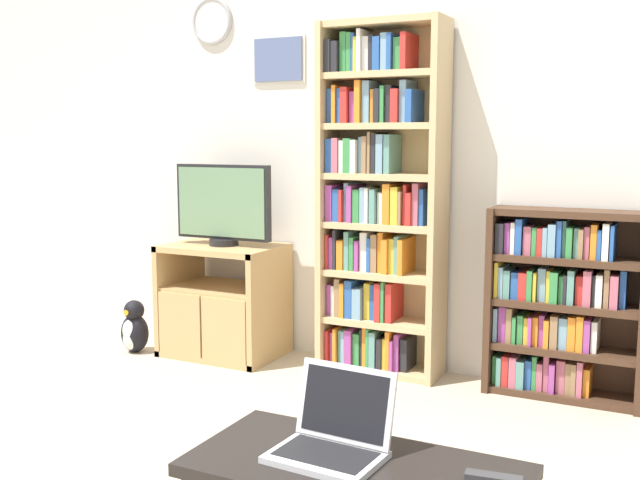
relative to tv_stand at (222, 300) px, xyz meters
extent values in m
cube|color=silver|center=(0.95, 0.32, 0.95)|extent=(6.92, 0.06, 2.60)
torus|color=#B2B2B7|center=(-0.23, 0.28, 1.75)|extent=(0.30, 0.03, 0.30)
cylinder|color=white|center=(-0.23, 0.28, 1.75)|extent=(0.25, 0.02, 0.25)
cube|color=silver|center=(0.26, 0.28, 1.48)|extent=(0.37, 0.01, 0.29)
cube|color=slate|center=(0.26, 0.28, 1.48)|extent=(0.33, 0.02, 0.26)
cube|color=tan|center=(-0.34, 0.02, 0.00)|extent=(0.04, 0.50, 0.70)
cube|color=tan|center=(0.34, 0.02, 0.00)|extent=(0.04, 0.50, 0.70)
cube|color=tan|center=(0.00, 0.02, 0.33)|extent=(0.71, 0.50, 0.04)
cube|color=tan|center=(0.00, 0.02, -0.33)|extent=(0.71, 0.50, 0.04)
cube|color=tan|center=(0.00, 0.02, 0.07)|extent=(0.64, 0.47, 0.04)
cube|color=tan|center=(-0.16, -0.22, -0.12)|extent=(0.31, 0.02, 0.38)
cube|color=tan|center=(0.16, -0.22, -0.12)|extent=(0.31, 0.02, 0.38)
cylinder|color=black|center=(0.02, 0.00, 0.37)|extent=(0.18, 0.18, 0.04)
cube|color=black|center=(0.02, 0.00, 0.62)|extent=(0.65, 0.05, 0.46)
cube|color=slate|center=(0.02, -0.02, 0.62)|extent=(0.62, 0.01, 0.42)
cube|color=tan|center=(0.67, 0.13, 0.65)|extent=(0.04, 0.29, 2.00)
cube|color=tan|center=(1.35, 0.13, 0.65)|extent=(0.04, 0.29, 2.00)
cube|color=tan|center=(1.01, 0.26, 0.65)|extent=(0.71, 0.02, 2.00)
cube|color=tan|center=(1.01, 0.13, -0.33)|extent=(0.64, 0.25, 0.04)
cube|color=tan|center=(1.01, 0.13, -0.05)|extent=(0.64, 0.25, 0.04)
cube|color=tan|center=(1.01, 0.13, 0.23)|extent=(0.64, 0.25, 0.04)
cube|color=tan|center=(1.01, 0.13, 0.51)|extent=(0.64, 0.25, 0.04)
cube|color=tan|center=(1.01, 0.13, 0.79)|extent=(0.64, 0.25, 0.04)
cube|color=tan|center=(1.01, 0.13, 1.07)|extent=(0.64, 0.25, 0.04)
cube|color=tan|center=(1.01, 0.13, 1.35)|extent=(0.64, 0.25, 0.04)
cube|color=tan|center=(1.01, 0.13, 1.63)|extent=(0.64, 0.25, 0.04)
cube|color=red|center=(0.71, 0.14, -0.22)|extent=(0.02, 0.21, 0.19)
cube|color=#9E4293|center=(0.73, 0.14, -0.23)|extent=(0.03, 0.18, 0.18)
cube|color=orange|center=(0.76, 0.14, -0.21)|extent=(0.02, 0.22, 0.21)
cube|color=#5B9389|center=(0.79, 0.15, -0.22)|extent=(0.02, 0.18, 0.20)
cube|color=#759EB7|center=(0.81, 0.14, -0.22)|extent=(0.02, 0.20, 0.20)
cube|color=#9E4293|center=(0.85, 0.14, -0.21)|extent=(0.04, 0.21, 0.21)
cube|color=#388947|center=(0.89, 0.14, -0.22)|extent=(0.04, 0.19, 0.19)
cube|color=#232328|center=(0.92, 0.15, -0.21)|extent=(0.02, 0.18, 0.22)
cube|color=orange|center=(0.94, 0.14, -0.20)|extent=(0.02, 0.19, 0.23)
cube|color=#388947|center=(0.97, 0.14, -0.20)|extent=(0.02, 0.22, 0.23)
cube|color=#5B9389|center=(1.00, 0.14, -0.21)|extent=(0.04, 0.22, 0.22)
cube|color=#232328|center=(1.04, 0.14, -0.22)|extent=(0.03, 0.21, 0.18)
cube|color=gold|center=(1.07, 0.14, -0.22)|extent=(0.02, 0.20, 0.18)
cube|color=orange|center=(1.09, 0.14, -0.20)|extent=(0.02, 0.22, 0.23)
cube|color=#9E4293|center=(1.12, 0.13, -0.23)|extent=(0.02, 0.22, 0.18)
cube|color=#9E4293|center=(1.14, 0.14, -0.21)|extent=(0.03, 0.19, 0.21)
cube|color=#232328|center=(1.18, 0.15, -0.22)|extent=(0.04, 0.17, 0.19)
cube|color=#9E4293|center=(0.71, 0.15, 0.06)|extent=(0.03, 0.18, 0.18)
cube|color=white|center=(0.74, 0.14, 0.06)|extent=(0.02, 0.19, 0.18)
cube|color=#93704C|center=(0.77, 0.14, 0.08)|extent=(0.03, 0.21, 0.23)
cube|color=orange|center=(0.81, 0.14, 0.07)|extent=(0.03, 0.22, 0.20)
cube|color=#2856A8|center=(0.85, 0.14, 0.08)|extent=(0.04, 0.21, 0.22)
cube|color=#759EB7|center=(0.88, 0.14, 0.06)|extent=(0.03, 0.21, 0.18)
cube|color=#759EB7|center=(0.91, 0.13, 0.06)|extent=(0.03, 0.22, 0.18)
cube|color=gold|center=(0.95, 0.15, 0.07)|extent=(0.04, 0.18, 0.21)
cube|color=#2856A8|center=(0.99, 0.15, 0.07)|extent=(0.04, 0.18, 0.21)
cube|color=red|center=(1.03, 0.13, 0.08)|extent=(0.04, 0.22, 0.22)
cube|color=#388947|center=(1.06, 0.14, 0.08)|extent=(0.02, 0.22, 0.23)
cube|color=red|center=(1.09, 0.14, 0.08)|extent=(0.04, 0.20, 0.22)
cube|color=red|center=(0.71, 0.14, 0.35)|extent=(0.02, 0.21, 0.20)
cube|color=#9E4293|center=(0.73, 0.14, 0.34)|extent=(0.02, 0.20, 0.19)
cube|color=#232328|center=(0.75, 0.14, 0.36)|extent=(0.02, 0.21, 0.23)
cube|color=orange|center=(0.79, 0.14, 0.33)|extent=(0.04, 0.20, 0.17)
cube|color=#5B9389|center=(0.83, 0.14, 0.36)|extent=(0.03, 0.19, 0.22)
cube|color=#388947|center=(0.86, 0.14, 0.34)|extent=(0.03, 0.20, 0.19)
cube|color=#9E4293|center=(0.89, 0.14, 0.33)|extent=(0.02, 0.20, 0.17)
cube|color=white|center=(0.93, 0.15, 0.36)|extent=(0.04, 0.18, 0.22)
cube|color=#2856A8|center=(0.97, 0.14, 0.34)|extent=(0.02, 0.19, 0.19)
cube|color=#93704C|center=(1.00, 0.14, 0.35)|extent=(0.04, 0.19, 0.22)
cube|color=orange|center=(1.03, 0.15, 0.36)|extent=(0.03, 0.18, 0.23)
cube|color=orange|center=(1.07, 0.14, 0.34)|extent=(0.04, 0.22, 0.20)
cube|color=gold|center=(1.10, 0.14, 0.35)|extent=(0.03, 0.19, 0.20)
cube|color=#5B9389|center=(1.13, 0.14, 0.35)|extent=(0.03, 0.20, 0.21)
cube|color=orange|center=(1.16, 0.13, 0.35)|extent=(0.03, 0.22, 0.20)
cube|color=#9E4293|center=(0.72, 0.14, 0.63)|extent=(0.04, 0.21, 0.21)
cube|color=#2856A8|center=(0.76, 0.14, 0.62)|extent=(0.04, 0.21, 0.19)
cube|color=red|center=(0.80, 0.14, 0.62)|extent=(0.02, 0.22, 0.19)
cube|color=#759EB7|center=(0.82, 0.15, 0.64)|extent=(0.03, 0.18, 0.22)
cube|color=#9E4293|center=(0.85, 0.13, 0.63)|extent=(0.03, 0.22, 0.21)
cube|color=#388947|center=(0.89, 0.14, 0.62)|extent=(0.04, 0.21, 0.19)
cube|color=#759EB7|center=(0.93, 0.14, 0.63)|extent=(0.02, 0.22, 0.20)
cube|color=white|center=(0.96, 0.14, 0.63)|extent=(0.03, 0.21, 0.20)
cube|color=#5B9389|center=(0.99, 0.14, 0.62)|extent=(0.03, 0.22, 0.19)
cube|color=white|center=(1.02, 0.15, 0.62)|extent=(0.02, 0.18, 0.18)
cube|color=white|center=(1.04, 0.14, 0.61)|extent=(0.02, 0.21, 0.17)
cube|color=orange|center=(1.08, 0.13, 0.64)|extent=(0.04, 0.22, 0.22)
cube|color=gold|center=(1.12, 0.14, 0.63)|extent=(0.04, 0.22, 0.21)
cube|color=#93704C|center=(1.16, 0.13, 0.62)|extent=(0.02, 0.23, 0.19)
cube|color=red|center=(1.18, 0.14, 0.64)|extent=(0.02, 0.20, 0.22)
cube|color=red|center=(1.20, 0.14, 0.62)|extent=(0.03, 0.21, 0.18)
cube|color=#B75B70|center=(1.24, 0.14, 0.64)|extent=(0.03, 0.19, 0.23)
cube|color=#2856A8|center=(1.27, 0.15, 0.63)|extent=(0.03, 0.18, 0.20)
cube|color=#2856A8|center=(0.72, 0.14, 0.90)|extent=(0.04, 0.21, 0.19)
cube|color=#B75B70|center=(0.76, 0.13, 0.91)|extent=(0.04, 0.23, 0.20)
cube|color=white|center=(0.80, 0.14, 0.90)|extent=(0.03, 0.21, 0.18)
cube|color=#388947|center=(0.84, 0.13, 0.91)|extent=(0.04, 0.22, 0.20)
cube|color=white|center=(0.88, 0.13, 0.90)|extent=(0.03, 0.23, 0.19)
cube|color=#759EB7|center=(0.91, 0.14, 0.91)|extent=(0.02, 0.18, 0.20)
cube|color=#93704C|center=(0.94, 0.14, 0.91)|extent=(0.03, 0.21, 0.21)
cube|color=#93704C|center=(0.96, 0.14, 0.92)|extent=(0.02, 0.20, 0.23)
cube|color=#232328|center=(0.99, 0.14, 0.92)|extent=(0.03, 0.20, 0.23)
cube|color=#759EB7|center=(1.03, 0.14, 0.92)|extent=(0.04, 0.21, 0.22)
cube|color=#5B9389|center=(1.07, 0.14, 0.92)|extent=(0.03, 0.19, 0.22)
cube|color=#2856A8|center=(0.72, 0.15, 1.19)|extent=(0.03, 0.18, 0.19)
cube|color=orange|center=(0.75, 0.14, 1.19)|extent=(0.02, 0.21, 0.21)
cube|color=#2856A8|center=(0.77, 0.14, 1.19)|extent=(0.02, 0.19, 0.19)
cube|color=red|center=(0.81, 0.14, 1.19)|extent=(0.04, 0.21, 0.20)
cube|color=#9E4293|center=(0.86, 0.15, 1.18)|extent=(0.04, 0.18, 0.17)
cube|color=orange|center=(0.90, 0.13, 1.21)|extent=(0.03, 0.22, 0.23)
cube|color=#759EB7|center=(0.94, 0.14, 1.20)|extent=(0.04, 0.20, 0.23)
cube|color=orange|center=(0.98, 0.14, 1.18)|extent=(0.03, 0.19, 0.18)
cube|color=#232328|center=(1.01, 0.13, 1.18)|extent=(0.03, 0.22, 0.18)
cube|color=#388947|center=(1.04, 0.14, 1.19)|extent=(0.02, 0.22, 0.20)
cube|color=#232328|center=(1.08, 0.14, 1.19)|extent=(0.03, 0.20, 0.20)
cube|color=red|center=(1.12, 0.14, 1.18)|extent=(0.04, 0.22, 0.18)
cube|color=#759EB7|center=(1.16, 0.14, 1.20)|extent=(0.04, 0.19, 0.23)
cube|color=#2856A8|center=(1.20, 0.14, 1.18)|extent=(0.04, 0.22, 0.18)
cube|color=#232328|center=(0.71, 0.13, 1.46)|extent=(0.03, 0.23, 0.18)
cube|color=#232328|center=(0.75, 0.14, 1.45)|extent=(0.04, 0.22, 0.17)
cube|color=#388947|center=(0.80, 0.15, 1.48)|extent=(0.04, 0.18, 0.22)
cube|color=#388947|center=(0.83, 0.14, 1.48)|extent=(0.03, 0.18, 0.22)
cube|color=#2856A8|center=(0.86, 0.14, 1.48)|extent=(0.02, 0.19, 0.21)
cube|color=gold|center=(0.88, 0.14, 1.46)|extent=(0.02, 0.21, 0.19)
cube|color=white|center=(0.90, 0.14, 1.48)|extent=(0.02, 0.22, 0.23)
cube|color=white|center=(0.93, 0.14, 1.46)|extent=(0.04, 0.18, 0.19)
cube|color=#232328|center=(0.97, 0.14, 1.47)|extent=(0.03, 0.20, 0.19)
cube|color=#2856A8|center=(1.01, 0.14, 1.46)|extent=(0.04, 0.22, 0.18)
cube|color=#759EB7|center=(1.05, 0.14, 1.47)|extent=(0.04, 0.21, 0.20)
cube|color=#2856A8|center=(1.08, 0.14, 1.47)|extent=(0.03, 0.21, 0.20)
cube|color=#388947|center=(1.12, 0.14, 1.46)|extent=(0.04, 0.19, 0.17)
cube|color=red|center=(1.16, 0.14, 1.47)|extent=(0.03, 0.21, 0.20)
cube|color=#472D1E|center=(1.66, 0.15, 0.15)|extent=(0.04, 0.25, 0.99)
cube|color=#472D1E|center=(2.04, 0.26, 0.15)|extent=(0.79, 0.02, 0.99)
cube|color=#472D1E|center=(2.04, 0.15, -0.33)|extent=(0.72, 0.21, 0.04)
cube|color=#472D1E|center=(2.04, 0.15, -0.09)|extent=(0.72, 0.21, 0.04)
cube|color=#472D1E|center=(2.04, 0.15, 0.15)|extent=(0.72, 0.21, 0.04)
cube|color=#472D1E|center=(2.04, 0.15, 0.39)|extent=(0.72, 0.21, 0.04)
cube|color=#472D1E|center=(2.04, 0.15, 0.63)|extent=(0.72, 0.21, 0.04)
cube|color=#388947|center=(1.69, 0.16, -0.24)|extent=(0.02, 0.15, 0.16)
cube|color=#5B9389|center=(1.72, 0.15, -0.24)|extent=(0.02, 0.19, 0.16)
cube|color=red|center=(1.75, 0.15, -0.23)|extent=(0.04, 0.18, 0.17)
cube|color=#B75B70|center=(1.79, 0.15, -0.23)|extent=(0.04, 0.19, 0.17)
cube|color=#5B9389|center=(1.83, 0.15, -0.24)|extent=(0.04, 0.19, 0.15)
cube|color=#2856A8|center=(1.87, 0.16, -0.24)|extent=(0.03, 0.17, 0.16)
cube|color=#388947|center=(1.90, 0.16, -0.22)|extent=(0.02, 0.16, 0.18)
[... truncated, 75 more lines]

